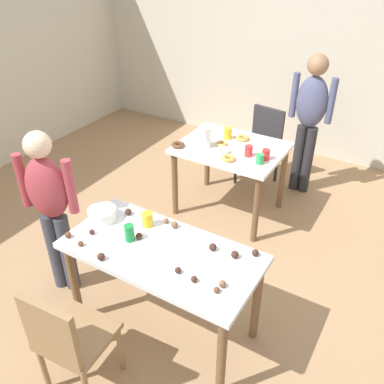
{
  "coord_description": "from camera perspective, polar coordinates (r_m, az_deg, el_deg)",
  "views": [
    {
      "loc": [
        1.27,
        -1.9,
        2.53
      ],
      "look_at": [
        -0.05,
        0.29,
        0.9
      ],
      "focal_mm": 38.52,
      "sensor_mm": 36.0,
      "label": 1
    }
  ],
  "objects": [
    {
      "name": "ground_plane",
      "position": [
        3.41,
        -1.86,
        -15.37
      ],
      "size": [
        6.4,
        6.4,
        0.0
      ],
      "primitive_type": "plane",
      "color": "#9E7A56"
    },
    {
      "name": "wall_back",
      "position": [
        5.4,
        17.45,
        17.97
      ],
      "size": [
        6.4,
        0.1,
        2.6
      ],
      "primitive_type": "cube",
      "color": "beige",
      "rests_on": "ground_plane"
    },
    {
      "name": "dining_table_near",
      "position": [
        2.82,
        -4.22,
        -9.6
      ],
      "size": [
        1.33,
        0.65,
        0.75
      ],
      "color": "silver",
      "rests_on": "ground_plane"
    },
    {
      "name": "dining_table_far",
      "position": [
        4.1,
        5.37,
        4.94
      ],
      "size": [
        1.01,
        0.8,
        0.75
      ],
      "color": "white",
      "rests_on": "ground_plane"
    },
    {
      "name": "chair_near_table",
      "position": [
        2.68,
        -16.84,
        -18.78
      ],
      "size": [
        0.43,
        0.43,
        0.87
      ],
      "color": "olive",
      "rests_on": "ground_plane"
    },
    {
      "name": "chair_far_table",
      "position": [
        4.78,
        9.65,
        6.87
      ],
      "size": [
        0.45,
        0.45,
        0.87
      ],
      "color": "#2D2D33",
      "rests_on": "ground_plane"
    },
    {
      "name": "person_girl_near",
      "position": [
        3.21,
        -19.04,
        -1.43
      ],
      "size": [
        0.45,
        0.29,
        1.4
      ],
      "color": "#383D4C",
      "rests_on": "ground_plane"
    },
    {
      "name": "person_adult_far",
      "position": [
        4.52,
        16.02,
        10.35
      ],
      "size": [
        0.45,
        0.21,
        1.53
      ],
      "color": "#28282D",
      "rests_on": "ground_plane"
    },
    {
      "name": "mixing_bowl",
      "position": [
        3.05,
        -12.32,
        -3.0
      ],
      "size": [
        0.21,
        0.21,
        0.09
      ],
      "primitive_type": "cylinder",
      "color": "white",
      "rests_on": "dining_table_near"
    },
    {
      "name": "soda_can",
      "position": [
        2.81,
        -8.66,
        -5.61
      ],
      "size": [
        0.07,
        0.07,
        0.12
      ],
      "primitive_type": "cylinder",
      "color": "#198438",
      "rests_on": "dining_table_near"
    },
    {
      "name": "fork_near",
      "position": [
        2.76,
        -2.4,
        -7.53
      ],
      "size": [
        0.17,
        0.02,
        0.01
      ],
      "primitive_type": "cube",
      "color": "silver",
      "rests_on": "dining_table_near"
    },
    {
      "name": "cup_near_0",
      "position": [
        2.93,
        -6.18,
        -3.77
      ],
      "size": [
        0.08,
        0.08,
        0.11
      ],
      "primitive_type": "cylinder",
      "color": "yellow",
      "rests_on": "dining_table_near"
    },
    {
      "name": "cake_ball_0",
      "position": [
        2.71,
        8.76,
        -8.31
      ],
      "size": [
        0.05,
        0.05,
        0.05
      ],
      "primitive_type": "sphere",
      "color": "#3D2319",
      "rests_on": "dining_table_near"
    },
    {
      "name": "cake_ball_1",
      "position": [
        2.45,
        3.43,
        -13.39
      ],
      "size": [
        0.04,
        0.04,
        0.04
      ],
      "primitive_type": "sphere",
      "color": "brown",
      "rests_on": "dining_table_near"
    },
    {
      "name": "cake_ball_2",
      "position": [
        2.91,
        -2.44,
        -4.55
      ],
      "size": [
        0.05,
        0.05,
        0.05
      ],
      "primitive_type": "sphere",
      "color": "brown",
      "rests_on": "dining_table_near"
    },
    {
      "name": "cake_ball_3",
      "position": [
        2.95,
        -16.78,
        -5.71
      ],
      "size": [
        0.04,
        0.04,
        0.04
      ],
      "primitive_type": "sphere",
      "color": "brown",
      "rests_on": "dining_table_near"
    },
    {
      "name": "cake_ball_4",
      "position": [
        2.71,
        -12.47,
        -8.73
      ],
      "size": [
        0.05,
        0.05,
        0.05
      ],
      "primitive_type": "sphere",
      "color": "#3D2319",
      "rests_on": "dining_table_near"
    },
    {
      "name": "cake_ball_5",
      "position": [
        2.72,
        2.9,
        -7.61
      ],
      "size": [
        0.05,
        0.05,
        0.05
      ],
      "primitive_type": "sphere",
      "color": "#3D2319",
      "rests_on": "dining_table_near"
    },
    {
      "name": "cake_ball_6",
      "position": [
        2.94,
        -13.7,
        -5.39
      ],
      "size": [
        0.04,
        0.04,
        0.04
      ],
      "primitive_type": "sphere",
      "color": "#3D2319",
      "rests_on": "dining_table_near"
    },
    {
      "name": "cake_ball_7",
      "position": [
        2.57,
        -1.94,
        -10.77
      ],
      "size": [
        0.04,
        0.04,
        0.04
      ],
      "primitive_type": "sphere",
      "color": "#3D2319",
      "rests_on": "dining_table_near"
    },
    {
      "name": "cake_ball_8",
      "position": [
        2.84,
        -7.33,
        -6.05
      ],
      "size": [
        0.05,
        0.05,
        0.05
      ],
      "primitive_type": "sphere",
      "color": "#3D2319",
      "rests_on": "dining_table_near"
    },
    {
      "name": "cake_ball_9",
      "position": [
        3.07,
        -8.83,
        -2.72
      ],
      "size": [
        0.05,
        0.05,
        0.05
      ],
      "primitive_type": "sphere",
      "color": "#3D2319",
      "rests_on": "dining_table_near"
    },
    {
      "name": "cake_ball_10",
      "position": [
        2.85,
        -15.16,
        -6.91
      ],
      "size": [
        0.04,
        0.04,
        0.04
      ],
      "primitive_type": "sphere",
      "color": "brown",
      "rests_on": "dining_table_near"
    },
    {
      "name": "cake_ball_11",
      "position": [
        2.68,
        5.96,
        -8.6
      ],
      "size": [
        0.05,
        0.05,
        0.05
      ],
      "primitive_type": "sphere",
      "color": "#3D2319",
      "rests_on": "dining_table_near"
    },
    {
      "name": "cake_ball_12",
      "position": [
        2.51,
        0.3,
        -11.97
      ],
      "size": [
        0.04,
        0.04,
        0.04
      ],
      "primitive_type": "sphere",
      "color": "#3D2319",
      "rests_on": "dining_table_near"
    },
    {
      "name": "cake_ball_13",
      "position": [
        2.96,
        -3.6,
        -3.99
      ],
      "size": [
        0.04,
        0.04,
        0.04
      ],
      "primitive_type": "sphere",
      "color": "brown",
      "rests_on": "dining_table_near"
    },
    {
      "name": "cake_ball_14",
      "position": [
        2.49,
        4.25,
        -12.57
      ],
      "size": [
        0.04,
        0.04,
        0.04
      ],
      "primitive_type": "sphere",
      "color": "brown",
      "rests_on": "dining_table_near"
    },
    {
      "name": "pitcher_far",
      "position": [
        3.99,
        1.73,
        7.61
      ],
      "size": [
        0.13,
        0.13,
        0.2
      ],
      "primitive_type": "cylinder",
      "color": "white",
      "rests_on": "dining_table_far"
    },
    {
      "name": "cup_far_0",
      "position": [
        3.75,
        9.38,
        4.53
      ],
      "size": [
        0.07,
        0.07,
        0.09
      ],
      "primitive_type": "cylinder",
      "color": "green",
      "rests_on": "dining_table_far"
    },
    {
      "name": "cup_far_1",
      "position": [
        3.87,
        7.84,
        5.65
      ],
      "size": [
        0.07,
        0.07,
        0.1
      ],
      "primitive_type": "cylinder",
      "color": "red",
      "rests_on": "dining_table_far"
    },
    {
      "name": "cup_far_2",
      "position": [
        4.18,
        4.99,
        8.11
      ],
      "size": [
        0.08,
        0.08,
        0.12
      ],
      "primitive_type": "cylinder",
      "color": "yellow",
      "rests_on": "dining_table_far"
    },
    {
      "name": "cup_far_3",
      "position": [
        3.83,
        10.18,
        5.12
      ],
      "size": [
        0.07,
        0.07,
        0.1
      ],
      "primitive_type": "cylinder",
      "color": "red",
      "rests_on": "dining_table_far"
    },
    {
      "name": "donut_far_0",
      "position": [
        4.19,
        7.02,
        7.43
      ],
      "size": [
        0.13,
        0.13,
        0.04
      ],
      "primitive_type": "torus",
      "color": "gold",
      "rests_on": "dining_table_far"
    },
    {
      "name": "donut_far_1",
      "position": [
        4.02,
        -1.93,
        6.54
      ],
      "size": [
        0.13,
        0.13,
        0.04
      ],
      "primitive_type": "torus",
      "color": "brown",
      "rests_on": "dining_table_far"
    },
    {
      "name": "donut_far_2",
      "position": [
        3.92,
        4.32,
        5.77
      ],
      "size": [
        0.14,
        0.14,
        0.04
      ],
      "primitive_type": "torus",
      "color": "white",
      "rests_on": "dining_table_far"
    },
    {
      "name": "donut_far_3",
      "position": [
        4.06,
        4.11,
        6.69
      ],
      "size": [
        0.12,
        0.12,
        0.03
      ],
      "primitive_type": "torus",
      "color": "gold",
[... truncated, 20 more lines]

